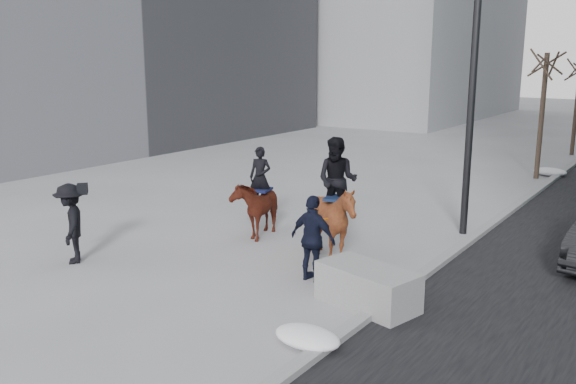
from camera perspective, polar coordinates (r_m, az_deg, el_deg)
The scene contains 10 objects.
ground at distance 12.88m, azimuth -3.07°, elevation -7.49°, with size 120.00×120.00×0.00m, color gray.
curb at distance 20.49m, azimuth 21.42°, elevation -0.55°, with size 0.25×90.00×0.12m, color gray.
planter at distance 11.18m, azimuth 7.45°, elevation -8.79°, with size 1.82×0.91×0.73m, color gray.
tree_near at distance 23.95m, azimuth 22.69°, elevation 7.10°, with size 1.20×1.20×5.04m, color #3B2F23, non-canonical shape.
mounted_left at distance 15.26m, azimuth -2.89°, elevation -1.02°, with size 1.21×1.87×2.23m.
mounted_right at distance 13.23m, azimuth 4.33°, elevation -1.98°, with size 1.78×1.91×2.74m.
feeder at distance 12.13m, azimuth 2.36°, elevation -4.39°, with size 1.05×0.88×1.75m.
camera_crew at distance 14.01m, azimuth -19.65°, elevation -2.76°, with size 1.29×1.23×1.75m.
lamppost at distance 15.43m, azimuth 16.98°, elevation 14.21°, with size 0.25×2.05×9.09m.
snow_piles at distance 17.83m, azimuth 18.31°, elevation -1.90°, with size 1.20×17.52×0.31m.
Camera 1 is at (7.45, -9.52, 4.43)m, focal length 38.00 mm.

